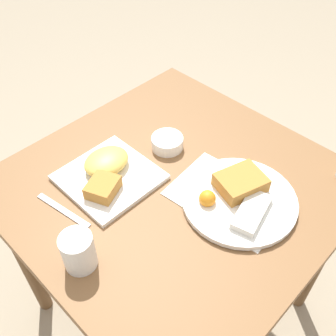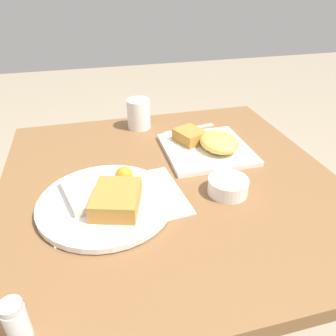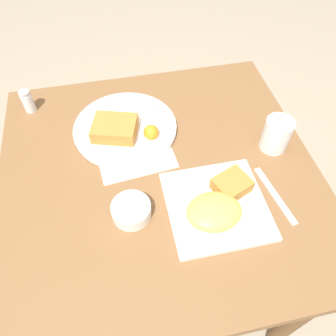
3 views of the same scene
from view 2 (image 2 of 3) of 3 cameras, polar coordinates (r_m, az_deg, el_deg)
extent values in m
cube|color=brown|center=(0.84, 0.45, -2.97)|extent=(0.85, 0.84, 0.04)
cylinder|color=brown|center=(1.44, 10.62, -4.79)|extent=(0.05, 0.05, 0.69)
cylinder|color=brown|center=(1.35, -19.06, -9.19)|extent=(0.05, 0.05, 0.69)
cube|color=silver|center=(0.76, -8.57, -5.74)|extent=(0.23, 0.32, 0.00)
cube|color=white|center=(0.96, 6.70, 3.27)|extent=(0.24, 0.24, 0.01)
ellipsoid|color=#E5BC51|center=(0.95, 8.89, 4.51)|extent=(0.13, 0.11, 0.04)
cube|color=#B77A33|center=(0.98, 3.84, 5.61)|extent=(0.11, 0.10, 0.04)
cylinder|color=white|center=(0.75, -10.82, -5.89)|extent=(0.30, 0.30, 0.01)
cube|color=#B77A33|center=(0.71, -8.99, -5.36)|extent=(0.14, 0.13, 0.04)
cube|color=silver|center=(0.76, -15.06, -4.38)|extent=(0.15, 0.09, 0.02)
sphere|color=orange|center=(0.80, -7.64, -1.33)|extent=(0.04, 0.04, 0.04)
cylinder|color=white|center=(0.79, 10.40, -3.11)|extent=(0.10, 0.10, 0.04)
cylinder|color=#D1B775|center=(0.78, 10.52, -2.09)|extent=(0.08, 0.08, 0.00)
cylinder|color=white|center=(0.56, -24.83, -23.32)|extent=(0.03, 0.03, 0.06)
cylinder|color=white|center=(0.57, -24.50, -24.15)|extent=(0.03, 0.03, 0.03)
cylinder|color=silver|center=(0.53, -25.76, -20.98)|extent=(0.03, 0.03, 0.01)
cube|color=silver|center=(1.10, 3.73, 6.80)|extent=(0.04, 0.18, 0.00)
cylinder|color=white|center=(1.10, -5.13, 9.36)|extent=(0.08, 0.08, 0.10)
camera|label=1|loc=(1.29, -39.36, 41.73)|focal=42.00mm
camera|label=3|loc=(0.95, 46.54, 38.95)|focal=35.00mm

